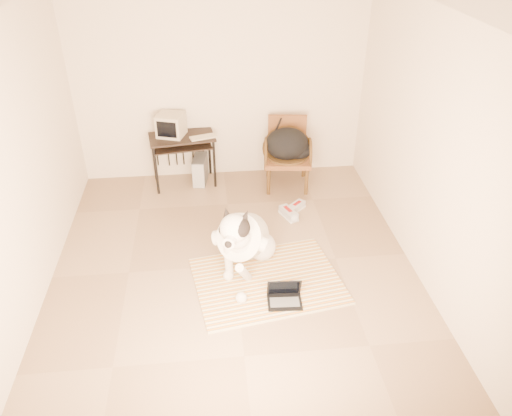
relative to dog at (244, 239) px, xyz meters
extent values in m
plane|color=#8D7256|center=(-0.11, 0.03, -0.38)|extent=(4.50, 4.50, 0.00)
plane|color=silver|center=(-0.11, 0.03, 2.32)|extent=(4.50, 4.50, 0.00)
plane|color=beige|center=(-0.11, 2.28, 0.97)|extent=(4.50, 0.00, 4.50)
plane|color=beige|center=(-0.11, -2.22, 0.97)|extent=(4.50, 0.00, 4.50)
plane|color=beige|center=(-2.11, 0.03, 0.97)|extent=(0.00, 4.50, 4.50)
plane|color=beige|center=(1.89, 0.03, 0.97)|extent=(0.00, 4.50, 4.50)
cube|color=orange|center=(0.31, -0.75, -0.37)|extent=(1.55, 0.48, 0.02)
cube|color=#3D7438|center=(0.27, -0.52, -0.37)|extent=(1.55, 0.48, 0.02)
cube|color=#664191|center=(0.23, -0.29, -0.37)|extent=(1.55, 0.48, 0.02)
cube|color=#E5B04E|center=(0.19, -0.06, -0.37)|extent=(1.55, 0.48, 0.02)
cube|color=beige|center=(0.16, 0.18, -0.37)|extent=(1.55, 0.48, 0.02)
sphere|color=silver|center=(-0.08, 0.24, -0.22)|extent=(0.33, 0.33, 0.33)
sphere|color=silver|center=(0.21, 0.13, -0.22)|extent=(0.33, 0.33, 0.33)
ellipsoid|color=silver|center=(0.06, 0.17, -0.19)|extent=(0.40, 0.36, 0.33)
ellipsoid|color=silver|center=(0.00, -0.01, 0.03)|extent=(0.64, 0.84, 0.70)
cylinder|color=silver|center=(0.00, 0.00, 0.03)|extent=(0.67, 0.76, 0.64)
sphere|color=silver|center=(-0.08, -0.20, 0.19)|extent=(0.27, 0.27, 0.27)
sphere|color=silver|center=(-0.11, -0.30, 0.36)|extent=(0.30, 0.30, 0.30)
ellipsoid|color=black|center=(-0.07, -0.32, 0.38)|extent=(0.23, 0.26, 0.22)
cylinder|color=silver|center=(-0.16, -0.42, 0.31)|extent=(0.17, 0.19, 0.12)
sphere|color=black|center=(-0.19, -0.50, 0.31)|extent=(0.07, 0.07, 0.07)
cone|color=black|center=(-0.18, -0.21, 0.47)|extent=(0.15, 0.18, 0.19)
cone|color=black|center=(0.00, -0.27, 0.47)|extent=(0.17, 0.17, 0.19)
torus|color=silver|center=(-0.08, -0.22, 0.24)|extent=(0.29, 0.22, 0.24)
cylinder|color=silver|center=(-0.18, -0.18, -0.14)|extent=(0.13, 0.16, 0.45)
cylinder|color=silver|center=(-0.03, -0.37, -0.16)|extent=(0.22, 0.41, 0.46)
sphere|color=silver|center=(-0.19, -0.20, -0.33)|extent=(0.11, 0.11, 0.11)
sphere|color=silver|center=(-0.08, -0.58, -0.32)|extent=(0.12, 0.12, 0.12)
cone|color=black|center=(0.14, 0.45, -0.32)|extent=(0.10, 0.45, 0.11)
cube|color=black|center=(0.36, -0.66, -0.35)|extent=(0.36, 0.27, 0.02)
cube|color=#505052|center=(0.36, -0.67, -0.34)|extent=(0.31, 0.16, 0.00)
cube|color=black|center=(0.36, -0.57, -0.23)|extent=(0.35, 0.11, 0.23)
cube|color=black|center=(0.36, -0.58, -0.23)|extent=(0.31, 0.09, 0.20)
cube|color=black|center=(-0.68, 2.00, 0.34)|extent=(0.94, 0.61, 0.03)
cube|color=black|center=(-0.68, 1.95, 0.23)|extent=(0.83, 0.50, 0.02)
cylinder|color=black|center=(-1.05, 1.74, -0.02)|extent=(0.04, 0.04, 0.71)
cylinder|color=black|center=(-1.11, 2.15, -0.02)|extent=(0.04, 0.04, 0.71)
cylinder|color=black|center=(-0.25, 1.85, -0.02)|extent=(0.04, 0.04, 0.71)
cylinder|color=black|center=(-0.31, 2.26, -0.02)|extent=(0.04, 0.04, 0.71)
cube|color=tan|center=(-0.81, 2.04, 0.51)|extent=(0.43, 0.42, 0.31)
cube|color=black|center=(-0.87, 1.89, 0.51)|extent=(0.26, 0.10, 0.22)
cube|color=tan|center=(-0.39, 1.91, 0.37)|extent=(0.38, 0.23, 0.02)
cube|color=#505052|center=(-0.46, 2.02, -0.18)|extent=(0.23, 0.43, 0.39)
cube|color=#A6A7AB|center=(-0.49, 1.81, -0.18)|extent=(0.17, 0.04, 0.37)
cube|color=brown|center=(0.77, 1.79, 0.05)|extent=(0.70, 0.68, 0.07)
cylinder|color=#32200D|center=(0.77, 1.79, 0.09)|extent=(0.59, 0.59, 0.04)
cube|color=brown|center=(0.80, 2.07, 0.34)|extent=(0.54, 0.11, 0.48)
cylinder|color=#32200D|center=(0.48, 1.56, -0.18)|extent=(0.05, 0.05, 0.39)
cylinder|color=#32200D|center=(0.54, 2.08, -0.18)|extent=(0.05, 0.05, 0.39)
cylinder|color=#32200D|center=(0.99, 1.50, -0.18)|extent=(0.05, 0.05, 0.39)
cylinder|color=#32200D|center=(1.06, 2.02, -0.18)|extent=(0.05, 0.05, 0.39)
ellipsoid|color=black|center=(0.75, 1.77, 0.28)|extent=(0.60, 0.49, 0.44)
ellipsoid|color=black|center=(0.91, 1.74, 0.19)|extent=(0.37, 0.30, 0.25)
cube|color=silver|center=(0.66, 0.95, -0.36)|extent=(0.24, 0.34, 0.03)
cube|color=gray|center=(0.66, 0.95, -0.32)|extent=(0.23, 0.33, 0.10)
cube|color=maroon|center=(0.66, 0.95, -0.28)|extent=(0.11, 0.16, 0.02)
cube|color=silver|center=(0.79, 1.11, -0.36)|extent=(0.28, 0.28, 0.03)
cube|color=gray|center=(0.79, 1.11, -0.33)|extent=(0.27, 0.27, 0.09)
cube|color=maroon|center=(0.79, 1.11, -0.29)|extent=(0.14, 0.13, 0.02)
camera|label=1|loc=(-0.33, -4.40, 3.18)|focal=35.00mm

